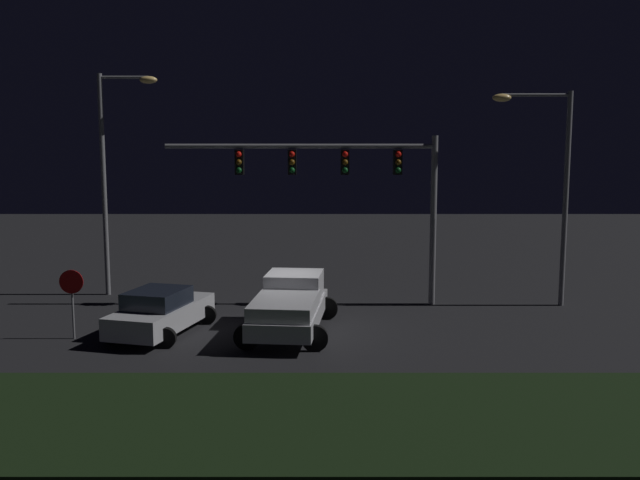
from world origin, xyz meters
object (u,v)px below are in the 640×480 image
object	(u,v)px
car_sedan	(160,312)
street_lamp_right	(550,171)
street_lamp_left	(113,160)
stop_sign	(72,291)
traffic_signal_gantry	(346,175)
pickup_truck	(290,302)

from	to	relation	value
car_sedan	street_lamp_right	xyz separation A→B (m)	(13.88, 4.14, 4.42)
street_lamp_left	car_sedan	bearing A→B (deg)	-62.62
street_lamp_left	stop_sign	bearing A→B (deg)	-85.56
car_sedan	traffic_signal_gantry	distance (m)	8.67
traffic_signal_gantry	stop_sign	world-z (taller)	traffic_signal_gantry
street_lamp_right	stop_sign	size ratio (longest dim) A/B	3.65
car_sedan	street_lamp_right	distance (m)	15.14
pickup_truck	stop_sign	world-z (taller)	stop_sign
pickup_truck	street_lamp_right	world-z (taller)	street_lamp_right
stop_sign	street_lamp_left	bearing A→B (deg)	94.44
pickup_truck	street_lamp_right	bearing A→B (deg)	-62.54
street_lamp_right	car_sedan	bearing A→B (deg)	-163.41
pickup_truck	traffic_signal_gantry	xyz separation A→B (m)	(1.95, 4.06, 4.03)
pickup_truck	traffic_signal_gantry	world-z (taller)	traffic_signal_gantry
street_lamp_left	stop_sign	size ratio (longest dim) A/B	4.02
street_lamp_right	stop_sign	xyz separation A→B (m)	(-16.53, -4.71, -3.60)
street_lamp_left	pickup_truck	bearing A→B (deg)	-38.39
car_sedan	traffic_signal_gantry	world-z (taller)	traffic_signal_gantry
traffic_signal_gantry	street_lamp_right	distance (m)	7.71
pickup_truck	street_lamp_right	distance (m)	11.21
traffic_signal_gantry	street_lamp_right	xyz separation A→B (m)	(7.71, -0.19, 0.13)
car_sedan	street_lamp_left	bearing A→B (deg)	42.55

